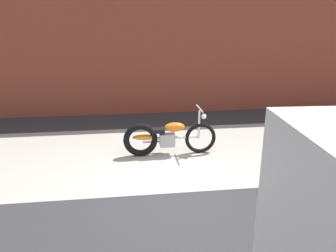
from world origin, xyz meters
The scene contains 5 objects.
ground_plane centered at (0.00, 0.00, 0.00)m, with size 80.00×80.00×0.00m, color #2D2D30.
sidewalk_slab centered at (0.00, 1.75, 0.00)m, with size 36.00×3.50×0.01m, color #9E998E.
brick_building_wall centered at (0.00, 5.20, 2.78)m, with size 36.00×0.50×5.56m, color brown.
motorcycle_orange centered at (-0.08, 1.67, 0.40)m, with size 2.01×0.58×1.03m.
traffic_cone centered at (2.59, 0.70, 0.25)m, with size 0.40×0.40×0.55m.
Camera 1 is at (-0.83, -4.89, 2.84)m, focal length 35.24 mm.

